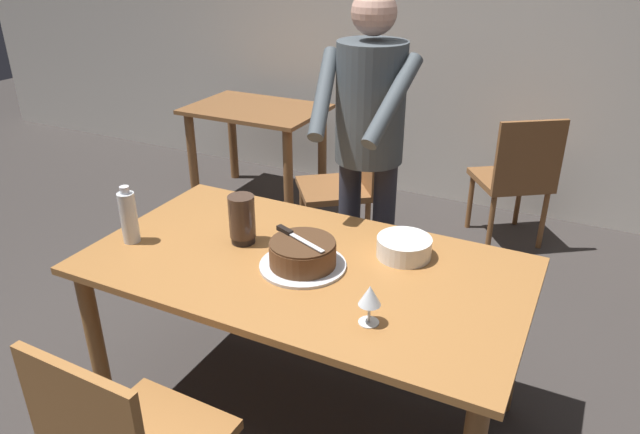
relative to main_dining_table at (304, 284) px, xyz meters
The scene contains 13 objects.
ground_plane 0.65m from the main_dining_table, ahead, with size 14.00×14.00×0.00m, color #383330.
back_wall 2.70m from the main_dining_table, 90.00° to the left, with size 10.00×0.12×2.70m, color beige.
main_dining_table is the anchor object (origin of this frame).
cake_on_platter 0.15m from the main_dining_table, 69.45° to the right, with size 0.34×0.34×0.11m.
cake_knife 0.22m from the main_dining_table, behind, with size 0.26×0.12×0.02m.
plate_stack 0.43m from the main_dining_table, 34.41° to the left, with size 0.22×0.22×0.08m.
wine_glass_near 0.50m from the main_dining_table, 33.72° to the right, with size 0.08×0.08×0.14m.
water_bottle 0.78m from the main_dining_table, 167.52° to the right, with size 0.07×0.07×0.25m.
hurricane_lamp 0.37m from the main_dining_table, behind, with size 0.11×0.11×0.21m.
person_cutting_cake 0.81m from the main_dining_table, 91.35° to the left, with size 0.47×0.56×1.72m.
background_table 2.38m from the main_dining_table, 126.71° to the left, with size 1.00×0.70×0.74m.
background_chair_0 1.54m from the main_dining_table, 107.86° to the left, with size 0.62×0.62×0.90m.
background_chair_1 2.08m from the main_dining_table, 75.90° to the left, with size 0.61×0.61×0.90m.
Camera 1 is at (0.95, -1.77, 1.92)m, focal length 33.02 mm.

